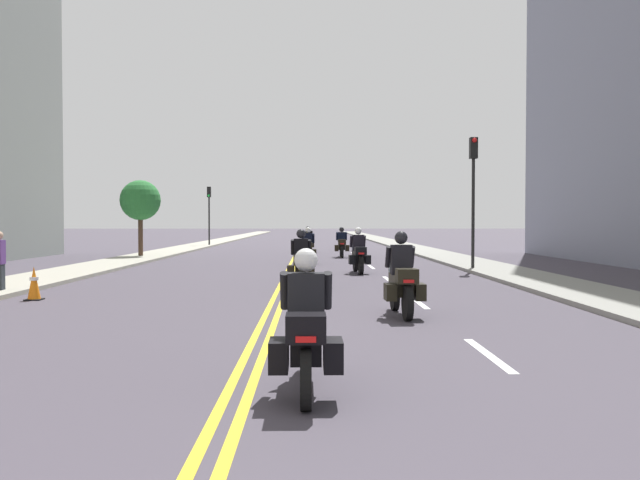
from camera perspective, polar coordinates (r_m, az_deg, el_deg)
name	(u,v)px	position (r m, az deg, el deg)	size (l,w,h in m)	color
ground_plane	(300,247)	(49.21, -1.70, -0.59)	(264.00, 264.00, 0.00)	#423D47
sidewalk_left	(196,246)	(49.94, -10.67, -0.52)	(2.47, 144.00, 0.12)	#9E9B8B
sidewalk_right	(405,246)	(49.70, 7.31, -0.51)	(2.47, 144.00, 0.12)	gray
centreline_yellow_inner	(299,247)	(49.21, -1.84, -0.59)	(0.12, 132.00, 0.01)	yellow
centreline_yellow_outer	(302,247)	(49.21, -1.56, -0.59)	(0.12, 132.00, 0.01)	yellow
lane_dashes_white	(365,262)	(30.33, 3.92, -1.94)	(0.14, 56.40, 0.01)	silver
motorcycle_0	(306,334)	(7.24, -1.21, -8.09)	(0.76, 2.20, 1.57)	black
motorcycle_1	(402,282)	(13.12, 7.07, -3.63)	(0.77, 2.18, 1.68)	black
motorcycle_2	(301,265)	(18.61, -1.66, -2.13)	(0.76, 2.17, 1.66)	black
motorcycle_3	(358,255)	(23.93, 3.34, -1.30)	(0.78, 2.21, 1.66)	black
motorcycle_4	(308,249)	(29.13, -1.05, -0.79)	(0.77, 2.19, 1.63)	black
motorcycle_5	(342,245)	(34.67, 1.88, -0.44)	(0.77, 2.27, 1.59)	black
motorcycle_6	(308,242)	(40.00, -1.05, -0.15)	(0.76, 2.19, 1.59)	black
traffic_cone_2	(34,283)	(17.14, -23.44, -3.45)	(0.37, 0.37, 0.80)	black
traffic_light_near	(473,179)	(25.80, 13.09, 5.13)	(0.28, 0.38, 5.06)	black
traffic_light_far	(209,205)	(50.84, -9.55, 2.98)	(0.28, 0.38, 4.53)	black
street_tree_0	(140,201)	(35.14, -15.24, 3.29)	(2.06, 2.06, 4.00)	#4A3325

